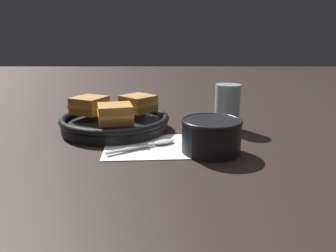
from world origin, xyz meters
The scene contains 9 objects.
ground_plane centered at (0.00, 0.00, 0.00)m, with size 4.00×4.00×0.00m, color black.
napkin centered at (-0.02, -0.05, 0.00)m, with size 0.22×0.19×0.00m.
soup_bowl centered at (0.12, -0.09, 0.04)m, with size 0.14×0.14×0.08m.
spoon centered at (-0.01, -0.05, 0.01)m, with size 0.16×0.11×0.01m.
skillet centered at (-0.13, 0.10, 0.02)m, with size 0.32×0.38×0.04m.
sandwich_near_left centered at (-0.06, 0.14, 0.07)m, with size 0.12×0.12×0.05m.
sandwich_near_right centered at (-0.20, 0.12, 0.07)m, with size 0.11×0.11×0.05m.
sandwich_far_left centered at (-0.11, 0.02, 0.07)m, with size 0.10×0.10×0.05m.
drinking_glass centered at (0.19, 0.10, 0.06)m, with size 0.07×0.07×0.13m.
Camera 1 is at (0.02, -0.78, 0.26)m, focal length 35.00 mm.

